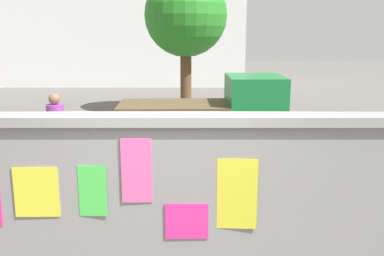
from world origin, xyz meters
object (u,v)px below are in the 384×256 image
(auto_rickshaw_truck, at_px, (211,119))
(bicycle_near, at_px, (321,180))
(motorcycle, at_px, (21,183))
(person_walking, at_px, (162,155))
(tree_roadside, at_px, (187,16))
(person_bystander, at_px, (58,125))

(auto_rickshaw_truck, bearing_deg, bicycle_near, -56.41)
(motorcycle, distance_m, person_walking, 2.31)
(bicycle_near, relative_size, tree_roadside, 0.36)
(bicycle_near, distance_m, person_bystander, 5.10)
(auto_rickshaw_truck, bearing_deg, tree_roadside, 96.13)
(person_walking, bearing_deg, person_bystander, 135.74)
(person_bystander, distance_m, tree_roadside, 7.55)
(person_walking, height_order, person_bystander, same)
(motorcycle, height_order, tree_roadside, tree_roadside)
(auto_rickshaw_truck, relative_size, person_bystander, 2.25)
(auto_rickshaw_truck, height_order, bicycle_near, auto_rickshaw_truck)
(auto_rickshaw_truck, xyz_separation_m, motorcycle, (-3.11, -3.07, -0.44))
(motorcycle, relative_size, person_walking, 1.17)
(bicycle_near, xyz_separation_m, tree_roadside, (-2.34, 8.26, 2.94))
(auto_rickshaw_truck, xyz_separation_m, tree_roadside, (-0.61, 5.65, 2.40))
(auto_rickshaw_truck, bearing_deg, person_bystander, -160.51)
(bicycle_near, bearing_deg, tree_roadside, 105.83)
(bicycle_near, height_order, tree_roadside, tree_roadside)
(motorcycle, distance_m, tree_roadside, 9.51)
(auto_rickshaw_truck, distance_m, person_walking, 3.37)
(motorcycle, relative_size, person_bystander, 1.17)
(bicycle_near, bearing_deg, auto_rickshaw_truck, 123.59)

